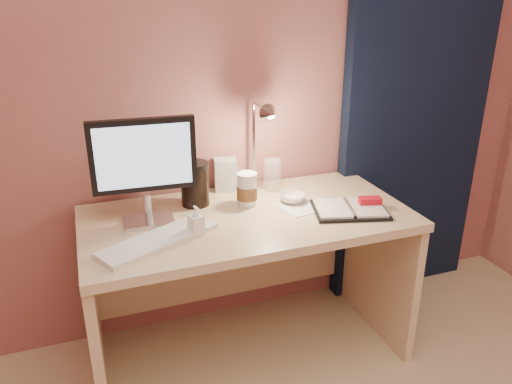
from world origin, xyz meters
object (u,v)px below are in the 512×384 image
object	(u,v)px
keyboard	(159,240)
product_box	(225,174)
lotion_bottle	(196,220)
coffee_cup	(247,190)
clear_cup	(272,175)
bowl	(292,198)
monitor	(144,162)
dark_jar	(195,186)
desk_lamp	(260,138)
desk	(243,253)
planner	(351,208)

from	to	relation	value
keyboard	product_box	world-z (taller)	product_box
lotion_bottle	product_box	size ratio (longest dim) A/B	0.76
coffee_cup	lotion_bottle	world-z (taller)	coffee_cup
clear_cup	lotion_bottle	size ratio (longest dim) A/B	1.26
clear_cup	bowl	distance (m)	0.19
monitor	keyboard	distance (m)	0.32
clear_cup	dark_jar	bearing A→B (deg)	-172.44
monitor	product_box	bearing A→B (deg)	34.31
desk_lamp	lotion_bottle	bearing A→B (deg)	-146.41
bowl	desk_lamp	world-z (taller)	desk_lamp
desk	desk_lamp	world-z (taller)	desk_lamp
planner	bowl	world-z (taller)	planner
lotion_bottle	clear_cup	bearing A→B (deg)	36.87
coffee_cup	product_box	world-z (taller)	product_box
desk_lamp	dark_jar	bearing A→B (deg)	176.10
product_box	desk_lamp	distance (m)	0.27
clear_cup	dark_jar	world-z (taller)	dark_jar
lotion_bottle	dark_jar	distance (m)	0.30
desk	desk_lamp	distance (m)	0.53
desk	desk_lamp	size ratio (longest dim) A/B	3.17
coffee_cup	desk_lamp	bearing A→B (deg)	42.39
desk	product_box	world-z (taller)	product_box
desk_lamp	desk	bearing A→B (deg)	-142.56
planner	desk	bearing A→B (deg)	171.70
desk	dark_jar	distance (m)	0.38
bowl	keyboard	bearing A→B (deg)	-163.75
lotion_bottle	desk_lamp	world-z (taller)	desk_lamp
keyboard	desk	bearing A→B (deg)	0.15
coffee_cup	clear_cup	xyz separation A→B (m)	(0.18, 0.13, 0.00)
bowl	product_box	distance (m)	0.35
desk	lotion_bottle	world-z (taller)	lotion_bottle
coffee_cup	desk_lamp	xyz separation A→B (m)	(0.09, 0.09, 0.21)
clear_cup	lotion_bottle	xyz separation A→B (m)	(-0.46, -0.34, -0.02)
planner	bowl	bearing A→B (deg)	153.79
monitor	keyboard	xyz separation A→B (m)	(0.01, -0.19, -0.25)
planner	desk_lamp	world-z (taller)	desk_lamp
keyboard	bowl	xyz separation A→B (m)	(0.64, 0.19, 0.01)
planner	clear_cup	size ratio (longest dim) A/B	2.44
dark_jar	product_box	distance (m)	0.22
coffee_cup	bowl	bearing A→B (deg)	-11.54
keyboard	clear_cup	world-z (taller)	clear_cup
monitor	lotion_bottle	bearing A→B (deg)	-43.82
product_box	coffee_cup	bearing A→B (deg)	-68.75
product_box	lotion_bottle	bearing A→B (deg)	-109.64
keyboard	monitor	bearing A→B (deg)	66.29
keyboard	planner	bearing A→B (deg)	-25.87
monitor	keyboard	world-z (taller)	monitor
planner	lotion_bottle	size ratio (longest dim) A/B	3.08
monitor	product_box	size ratio (longest dim) A/B	2.84
monitor	dark_jar	distance (m)	0.31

